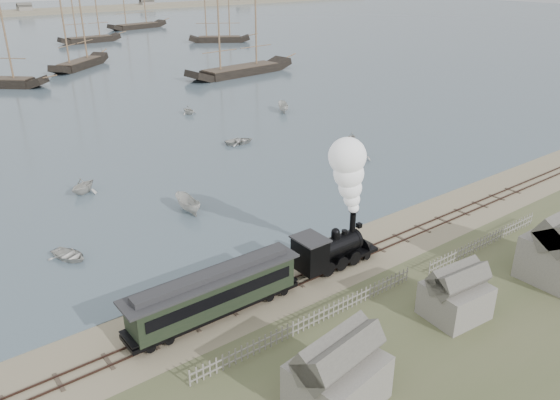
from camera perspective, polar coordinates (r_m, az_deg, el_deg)
ground at (r=46.11m, az=4.05°, el=-5.90°), size 600.00×600.00×0.00m
rail_track at (r=44.82m, az=5.74°, el=-6.84°), size 120.00×1.80×0.16m
picket_fence_west at (r=38.10m, az=3.58°, el=-13.00°), size 19.00×0.10×1.20m
picket_fence_east at (r=50.62m, az=20.57°, el=-4.63°), size 15.00×0.10×1.20m
shed_mid at (r=40.82m, az=17.62°, el=-11.44°), size 4.00×3.50×3.60m
locomotive at (r=43.27m, az=6.93°, el=-1.14°), size 8.16×3.05×10.17m
passenger_coach at (r=38.03m, az=-6.89°, el=-9.53°), size 13.02×2.51×3.16m
beached_dinghy at (r=42.66m, az=-4.06°, el=-7.84°), size 4.69×5.33×0.92m
rowboat_0 at (r=48.59m, az=-21.17°, el=-5.39°), size 4.15×3.62×0.72m
rowboat_1 at (r=61.38m, az=-19.91°, el=1.47°), size 4.32×4.47×1.80m
rowboat_2 at (r=54.23m, az=-9.63°, el=-0.45°), size 4.06×1.61×1.56m
rowboat_3 at (r=74.10m, az=-4.27°, el=6.18°), size 3.57×4.41×0.81m
rowboat_4 at (r=74.97m, az=7.46°, el=6.49°), size 3.36×3.46×1.39m
rowboat_5 at (r=90.11m, az=0.31°, el=9.67°), size 4.17×3.24×1.53m
rowboat_7 at (r=89.82m, az=-9.54°, el=9.27°), size 3.03×2.72×1.43m
rowboat_8 at (r=68.49m, az=8.36°, el=4.90°), size 4.24×4.30×1.72m
schooner_3 at (r=135.72m, az=-20.72°, el=16.96°), size 17.77×16.10×20.00m
schooner_4 at (r=120.12m, az=-4.24°, el=17.64°), size 26.60×8.88×20.00m
schooner_5 at (r=171.43m, az=-6.49°, el=19.38°), size 17.60×13.16×20.00m
schooner_8 at (r=179.16m, az=-19.65°, el=18.43°), size 18.34×4.61×20.00m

